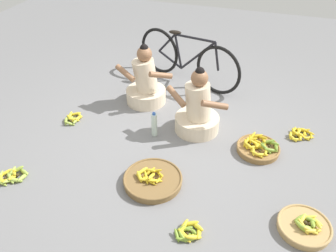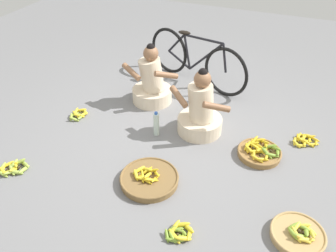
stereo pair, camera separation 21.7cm
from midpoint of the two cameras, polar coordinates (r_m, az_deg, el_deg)
ground_plane at (r=3.96m, az=2.68°, el=-2.56°), size 10.00×10.00×0.00m
vendor_woman_front at (r=3.99m, az=6.86°, el=2.19°), size 0.74×0.52×0.82m
vendor_woman_behind at (r=4.55m, az=-1.32°, el=6.93°), size 0.73×0.52×0.81m
bicycle_leaning at (r=4.98m, az=5.81°, el=10.73°), size 1.62×0.63×0.73m
banana_basket_front_center at (r=3.45m, az=-1.29°, el=-8.67°), size 0.58×0.58×0.15m
banana_basket_front_right at (r=3.24m, az=22.45°, el=-16.17°), size 0.46×0.46×0.14m
banana_basket_near_bicycle at (r=3.89m, az=16.35°, el=-4.16°), size 0.47×0.47×0.15m
loose_bananas_back_center at (r=3.87m, az=-22.64°, el=-6.40°), size 0.30×0.28×0.10m
loose_bananas_mid_left at (r=4.47m, az=-13.10°, el=1.85°), size 0.21×0.29×0.09m
loose_bananas_front_left at (r=4.27m, az=22.84°, el=-2.18°), size 0.31×0.29×0.09m
loose_bananas_back_right at (r=3.05m, az=3.98°, el=-17.15°), size 0.26×0.26×0.10m
water_bottle at (r=3.98m, az=-0.37°, el=0.28°), size 0.07×0.07×0.31m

